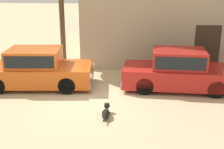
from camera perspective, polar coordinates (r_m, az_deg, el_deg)
The scene contains 4 objects.
ground_plane at distance 10.41m, azimuth -4.73°, elevation -4.94°, with size 80.00×80.00×0.00m, color #CCB78E.
parked_sedan_nearest at distance 11.83m, azimuth -14.30°, elevation 1.17°, with size 4.48×2.12×1.49m.
parked_sedan_second at distance 11.49m, azimuth 12.62°, elevation 0.85°, with size 4.39×1.92×1.52m.
stray_dog_spotted at distance 9.14m, azimuth -1.19°, elevation -7.24°, with size 0.23×1.01×0.35m.
Camera 1 is at (1.60, -9.45, 4.06)m, focal length 47.86 mm.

